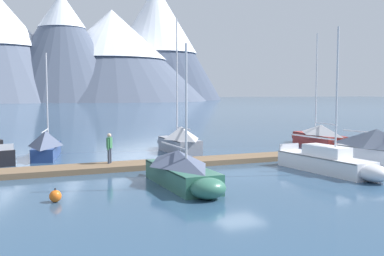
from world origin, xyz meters
name	(u,v)px	position (x,y,z in m)	size (l,w,h in m)	color
ground_plane	(238,174)	(0.00, 0.00, 0.00)	(700.00, 700.00, 0.00)	#2D4C6B
mountain_east_summit	(62,46)	(19.45, 199.20, 25.67)	(65.26, 65.26, 50.17)	#4C566B
mountain_rear_spur	(112,52)	(44.91, 207.16, 24.40)	(95.35, 95.35, 45.66)	#4C566B
mountain_north_horn	(156,39)	(75.89, 227.66, 34.92)	(74.23, 74.23, 64.92)	#424C60
dock	(205,161)	(0.00, 4.00, 0.15)	(28.77, 2.64, 0.30)	brown
sailboat_second_berth	(47,144)	(-8.46, 10.62, 0.86)	(2.65, 6.20, 6.90)	navy
sailboat_mid_dock_port	(182,170)	(-3.86, -1.64, 0.76)	(2.06, 6.27, 6.42)	#336B56
sailboat_mid_dock_starboard	(178,140)	(0.47, 9.57, 0.88)	(1.92, 5.91, 9.48)	#93939E
sailboat_far_berth	(331,162)	(4.63, -1.71, 0.58)	(1.92, 7.17, 7.64)	silver
sailboat_end_of_dock	(317,135)	(12.17, 8.60, 0.83)	(2.64, 6.75, 8.97)	#B2332D
person_on_dock	(109,146)	(-5.73, 4.51, 1.26)	(0.39, 0.51, 1.69)	#384256
mooring_buoy_channel_marker	(55,196)	(-9.55, -2.39, 0.24)	(0.47, 0.47, 0.55)	orange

